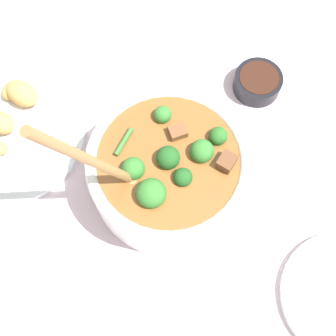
{
  "coord_description": "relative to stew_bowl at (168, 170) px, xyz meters",
  "views": [
    {
      "loc": [
        0.2,
        -0.14,
        0.68
      ],
      "look_at": [
        0.0,
        0.0,
        0.06
      ],
      "focal_mm": 50.0,
      "sensor_mm": 36.0,
      "label": 1
    }
  ],
  "objects": [
    {
      "name": "condiment_bowl",
      "position": [
        -0.05,
        0.22,
        -0.04
      ],
      "size": [
        0.08,
        0.08,
        0.03
      ],
      "color": "black",
      "rests_on": "ground_plane"
    },
    {
      "name": "ground_plane",
      "position": [
        -0.0,
        0.0,
        -0.06
      ],
      "size": [
        4.0,
        4.0,
        0.0
      ],
      "primitive_type": "plane",
      "color": "silver"
    },
    {
      "name": "food_plate",
      "position": [
        -0.23,
        -0.15,
        -0.05
      ],
      "size": [
        0.25,
        0.25,
        0.05
      ],
      "color": "white",
      "rests_on": "ground_plane"
    },
    {
      "name": "stew_bowl",
      "position": [
        0.0,
        0.0,
        0.0
      ],
      "size": [
        0.23,
        0.26,
        0.32
      ],
      "color": "white",
      "rests_on": "ground_plane"
    }
  ]
}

